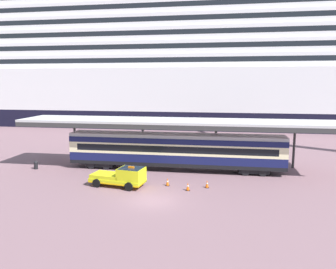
% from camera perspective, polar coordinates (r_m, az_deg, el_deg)
% --- Properties ---
extents(ground_plane, '(400.00, 400.00, 0.00)m').
position_cam_1_polar(ground_plane, '(28.10, -2.64, -11.32)').
color(ground_plane, '#72545C').
extents(cruise_ship, '(163.28, 24.19, 41.01)m').
position_cam_1_polar(cruise_ship, '(78.77, 7.71, 12.09)').
color(cruise_ship, black).
rests_on(cruise_ship, ground).
extents(platform_canopy, '(35.49, 5.84, 5.63)m').
position_cam_1_polar(platform_canopy, '(36.86, 1.33, 2.17)').
color(platform_canopy, '#B8B8B8').
rests_on(platform_canopy, ground).
extents(train_carriage, '(23.85, 2.81, 4.11)m').
position_cam_1_polar(train_carriage, '(36.95, 1.22, -2.65)').
color(train_carriage, black).
rests_on(train_carriage, ground).
extents(service_truck, '(5.46, 2.89, 2.02)m').
position_cam_1_polar(service_truck, '(31.68, -7.89, -7.16)').
color(service_truck, yellow).
rests_on(service_truck, ground).
extents(traffic_cone_near, '(0.36, 0.36, 0.75)m').
position_cam_1_polar(traffic_cone_near, '(31.40, 6.76, -8.47)').
color(traffic_cone_near, black).
rests_on(traffic_cone_near, ground).
extents(traffic_cone_mid, '(0.36, 0.36, 0.77)m').
position_cam_1_polar(traffic_cone_mid, '(30.47, 3.45, -8.95)').
color(traffic_cone_mid, black).
rests_on(traffic_cone_mid, ground).
extents(traffic_cone_far, '(0.36, 0.36, 0.76)m').
position_cam_1_polar(traffic_cone_far, '(31.79, -0.08, -8.18)').
color(traffic_cone_far, black).
rests_on(traffic_cone_far, ground).
extents(quay_bollard, '(0.48, 0.48, 0.96)m').
position_cam_1_polar(quay_bollard, '(40.60, -21.86, -4.84)').
color(quay_bollard, black).
rests_on(quay_bollard, ground).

